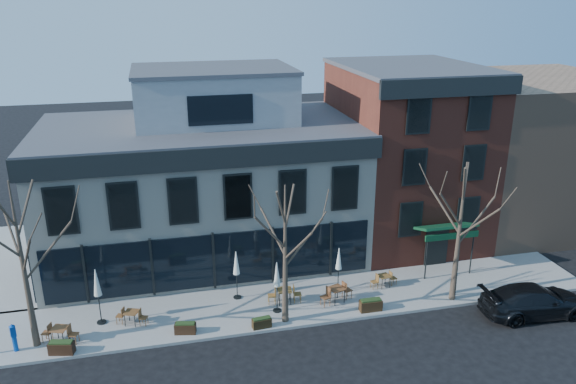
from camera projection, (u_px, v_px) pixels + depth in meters
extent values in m
plane|color=black|center=(215.00, 291.00, 30.47)|extent=(120.00, 120.00, 0.00)
cube|color=gray|center=(282.00, 303.00, 29.19)|extent=(33.50, 4.70, 0.15)
cube|color=gray|center=(15.00, 263.00, 33.48)|extent=(4.50, 12.00, 0.15)
cube|color=silver|center=(203.00, 192.00, 33.71)|extent=(18.00, 10.00, 8.00)
cube|color=#47474C|center=(199.00, 126.00, 32.35)|extent=(18.30, 10.30, 0.30)
cube|color=black|center=(209.00, 159.00, 27.82)|extent=(18.30, 0.25, 1.10)
cube|color=black|center=(31.00, 144.00, 30.52)|extent=(0.25, 10.30, 1.10)
cube|color=black|center=(214.00, 261.00, 29.78)|extent=(17.20, 0.12, 3.00)
cube|color=black|center=(45.00, 246.00, 31.51)|extent=(0.12, 7.50, 3.00)
cube|color=gray|center=(214.00, 96.00, 32.96)|extent=(9.00, 6.50, 3.00)
cube|color=brown|center=(405.00, 154.00, 36.05)|extent=(8.00, 10.00, 11.00)
cube|color=#47474C|center=(411.00, 67.00, 34.19)|extent=(8.20, 10.20, 0.25)
cube|color=black|center=(453.00, 87.00, 29.65)|extent=(8.20, 0.25, 1.00)
cube|color=#0D391F|center=(446.00, 227.00, 31.56)|extent=(3.20, 1.66, 0.67)
cube|color=black|center=(436.00, 247.00, 32.85)|extent=(1.40, 0.10, 2.50)
cube|color=#8C664C|center=(530.00, 149.00, 39.32)|extent=(12.00, 12.00, 10.00)
cone|color=#382B21|center=(23.00, 267.00, 24.30)|extent=(0.34, 0.34, 7.92)
cylinder|color=#382B21|center=(48.00, 251.00, 24.51)|extent=(2.23, 0.50, 2.48)
cylinder|color=#382B21|center=(13.00, 237.00, 24.74)|extent=(1.03, 2.05, 2.14)
cylinder|color=#382B21|center=(27.00, 256.00, 23.20)|extent=(1.03, 2.04, 2.28)
cone|color=#382B21|center=(285.00, 256.00, 26.32)|extent=(0.34, 0.34, 7.04)
cylinder|color=#382B21|center=(304.00, 242.00, 26.51)|extent=(2.00, 0.46, 2.21)
cylinder|color=#382B21|center=(273.00, 231.00, 26.71)|extent=(0.93, 1.84, 1.91)
cylinder|color=#382B21|center=(270.00, 233.00, 25.45)|extent=(1.61, 0.68, 1.97)
cylinder|color=#382B21|center=(298.00, 246.00, 25.34)|extent=(0.93, 1.83, 2.03)
cone|color=#382B21|center=(459.00, 233.00, 28.22)|extent=(0.34, 0.34, 7.48)
cylinder|color=#382B21|center=(476.00, 220.00, 28.42)|extent=(2.12, 0.48, 2.35)
cylinder|color=#382B21|center=(444.00, 210.00, 28.63)|extent=(0.98, 1.94, 2.03)
cylinder|color=#382B21|center=(450.00, 210.00, 27.29)|extent=(1.71, 0.71, 2.09)
cylinder|color=#382B21|center=(478.00, 223.00, 27.18)|extent=(0.98, 1.94, 2.16)
imported|color=black|center=(534.00, 301.00, 28.05)|extent=(5.53, 2.50, 1.57)
cylinder|color=#0C409F|center=(15.00, 343.00, 25.08)|extent=(0.21, 0.21, 0.73)
cube|color=#0C409F|center=(13.00, 331.00, 24.87)|extent=(0.29, 0.27, 0.52)
cone|color=#0C409F|center=(12.00, 325.00, 24.77)|extent=(0.27, 0.27, 0.13)
cube|color=brown|center=(59.00, 328.00, 25.59)|extent=(0.88, 0.88, 0.04)
cylinder|color=black|center=(52.00, 338.00, 25.48)|extent=(0.04, 0.04, 0.71)
cylinder|color=black|center=(63.00, 339.00, 25.42)|extent=(0.04, 0.04, 0.71)
cylinder|color=black|center=(58.00, 331.00, 25.99)|extent=(0.04, 0.04, 0.71)
cylinder|color=black|center=(69.00, 332.00, 25.94)|extent=(0.04, 0.04, 0.71)
cube|color=brown|center=(131.00, 312.00, 27.01)|extent=(0.82, 0.82, 0.04)
cylinder|color=black|center=(125.00, 320.00, 26.92)|extent=(0.04, 0.04, 0.65)
cylinder|color=black|center=(135.00, 321.00, 26.85)|extent=(0.04, 0.04, 0.65)
cylinder|color=black|center=(129.00, 315.00, 27.39)|extent=(0.04, 0.04, 0.65)
cylinder|color=black|center=(139.00, 316.00, 27.32)|extent=(0.04, 0.04, 0.65)
cube|color=brown|center=(285.00, 290.00, 28.85)|extent=(0.79, 0.79, 0.04)
cylinder|color=black|center=(280.00, 299.00, 28.68)|extent=(0.04, 0.04, 0.73)
cylinder|color=black|center=(291.00, 299.00, 28.74)|extent=(0.04, 0.04, 0.73)
cylinder|color=black|center=(279.00, 294.00, 29.21)|extent=(0.04, 0.04, 0.73)
cylinder|color=black|center=(289.00, 293.00, 29.27)|extent=(0.04, 0.04, 0.73)
cube|color=brown|center=(337.00, 288.00, 28.92)|extent=(0.95, 0.95, 0.04)
cylinder|color=black|center=(335.00, 299.00, 28.66)|extent=(0.04, 0.04, 0.77)
cylinder|color=black|center=(344.00, 296.00, 28.96)|extent=(0.04, 0.04, 0.77)
cylinder|color=black|center=(328.00, 294.00, 29.14)|extent=(0.04, 0.04, 0.77)
cylinder|color=black|center=(337.00, 291.00, 29.44)|extent=(0.04, 0.04, 0.77)
cube|color=brown|center=(384.00, 276.00, 30.48)|extent=(0.70, 0.70, 0.04)
cylinder|color=black|center=(382.00, 284.00, 30.28)|extent=(0.04, 0.04, 0.64)
cylinder|color=black|center=(390.00, 282.00, 30.45)|extent=(0.04, 0.04, 0.64)
cylinder|color=black|center=(377.00, 280.00, 30.72)|extent=(0.04, 0.04, 0.64)
cylinder|color=black|center=(385.00, 278.00, 30.89)|extent=(0.04, 0.04, 0.64)
cylinder|color=black|center=(102.00, 322.00, 27.32)|extent=(0.46, 0.46, 0.06)
cylinder|color=black|center=(99.00, 302.00, 26.94)|extent=(0.05, 0.05, 2.32)
cone|color=beige|center=(97.00, 282.00, 26.59)|extent=(0.38, 0.38, 1.37)
cylinder|color=black|center=(237.00, 297.00, 29.56)|extent=(0.43, 0.43, 0.06)
cylinder|color=black|center=(237.00, 280.00, 29.21)|extent=(0.05, 0.05, 2.14)
cone|color=silver|center=(236.00, 263.00, 28.88)|extent=(0.35, 0.35, 1.27)
cylinder|color=black|center=(277.00, 310.00, 28.32)|extent=(0.44, 0.44, 0.06)
cylinder|color=black|center=(277.00, 292.00, 27.97)|extent=(0.05, 0.05, 2.19)
cone|color=silver|center=(277.00, 274.00, 27.63)|extent=(0.36, 0.36, 1.29)
cylinder|color=black|center=(338.00, 291.00, 30.21)|extent=(0.41, 0.41, 0.06)
cylinder|color=black|center=(338.00, 274.00, 29.88)|extent=(0.05, 0.05, 2.04)
cone|color=silver|center=(339.00, 258.00, 29.57)|extent=(0.33, 0.33, 1.21)
cube|color=black|center=(62.00, 348.00, 24.93)|extent=(1.16, 0.67, 0.55)
cube|color=#1E3314|center=(61.00, 342.00, 24.83)|extent=(1.04, 0.56, 0.09)
cube|color=black|center=(185.00, 328.00, 26.42)|extent=(1.05, 0.59, 0.50)
cube|color=#1E3314|center=(185.00, 324.00, 26.33)|extent=(0.94, 0.49, 0.08)
cube|color=#2F220F|center=(262.00, 323.00, 26.88)|extent=(0.96, 0.47, 0.46)
cube|color=#1E3314|center=(262.00, 319.00, 26.80)|extent=(0.86, 0.38, 0.07)
cube|color=#322110|center=(371.00, 305.00, 28.29)|extent=(1.14, 0.48, 0.57)
cube|color=#1E3314|center=(371.00, 300.00, 28.19)|extent=(1.03, 0.38, 0.09)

